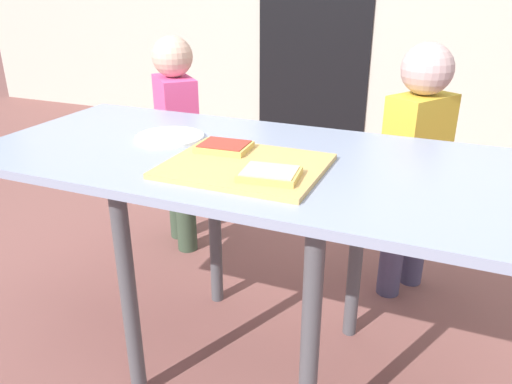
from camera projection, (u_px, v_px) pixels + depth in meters
ground_plane at (253, 359)px, 1.66m from camera, size 16.00×16.00×0.00m
house_door at (315, 3)px, 3.78m from camera, size 0.90×0.02×2.00m
dining_table at (252, 182)px, 1.41m from camera, size 1.58×0.70×0.72m
cutting_board at (245, 166)px, 1.29m from camera, size 0.40×0.33×0.01m
pizza_slice_near_right at (270, 174)px, 1.19m from camera, size 0.15×0.13×0.02m
pizza_slice_far_left at (224, 147)px, 1.38m from camera, size 0.15×0.12×0.02m
plate_white_left at (170, 137)px, 1.53m from camera, size 0.21×0.21×0.01m
child_left at (177, 133)px, 2.20m from camera, size 0.27×0.27×0.96m
child_right at (416, 157)px, 1.84m from camera, size 0.24×0.28×0.97m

